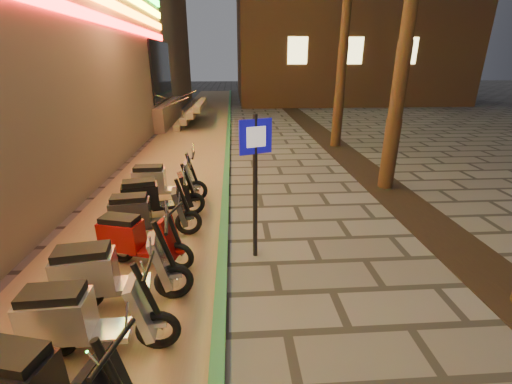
{
  "coord_description": "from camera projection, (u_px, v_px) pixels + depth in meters",
  "views": [
    {
      "loc": [
        -0.65,
        -1.83,
        3.36
      ],
      "look_at": [
        -0.28,
        3.75,
        1.2
      ],
      "focal_mm": 24.0,
      "sensor_mm": 36.0,
      "label": 1
    }
  ],
  "objects": [
    {
      "name": "scooter_7",
      "position": [
        108.0,
        273.0,
        4.8
      ],
      "size": [
        1.87,
        0.77,
        1.31
      ],
      "rotation": [
        0.0,
        0.0,
        0.15
      ],
      "color": "black",
      "rests_on": "ground"
    },
    {
      "name": "green_curb",
      "position": [
        227.0,
        160.0,
        12.19
      ],
      "size": [
        0.18,
        60.0,
        0.1
      ],
      "primitive_type": "cube",
      "color": "#2A723D",
      "rests_on": "ground"
    },
    {
      "name": "planting_strip",
      "position": [
        421.0,
        217.0,
        7.83
      ],
      "size": [
        1.2,
        40.0,
        0.02
      ],
      "primitive_type": "cube",
      "color": "black",
      "rests_on": "ground"
    },
    {
      "name": "parking_strip",
      "position": [
        179.0,
        162.0,
        12.1
      ],
      "size": [
        3.4,
        60.0,
        0.01
      ],
      "primitive_type": "cube",
      "color": "#8C7251",
      "rests_on": "ground"
    },
    {
      "name": "scooter_10",
      "position": [
        154.0,
        197.0,
        7.53
      ],
      "size": [
        1.78,
        0.86,
        1.25
      ],
      "rotation": [
        0.0,
        0.0,
        0.24
      ],
      "color": "black",
      "rests_on": "ground"
    },
    {
      "name": "scooter_11",
      "position": [
        161.0,
        182.0,
        8.46
      ],
      "size": [
        1.79,
        0.63,
        1.26
      ],
      "rotation": [
        0.0,
        0.0,
        0.04
      ],
      "color": "black",
      "rests_on": "ground"
    },
    {
      "name": "scooter_8",
      "position": [
        135.0,
        239.0,
        5.85
      ],
      "size": [
        1.65,
        0.84,
        1.17
      ],
      "rotation": [
        0.0,
        0.0,
        -0.27
      ],
      "color": "black",
      "rests_on": "ground"
    },
    {
      "name": "pedestrian_sign",
      "position": [
        255.0,
        169.0,
        5.71
      ],
      "size": [
        0.54,
        0.23,
        2.57
      ],
      "rotation": [
        0.0,
        0.0,
        0.36
      ],
      "color": "black",
      "rests_on": "ground"
    },
    {
      "name": "scooter_9",
      "position": [
        145.0,
        214.0,
        6.72
      ],
      "size": [
        1.75,
        0.68,
        1.23
      ],
      "rotation": [
        0.0,
        0.0,
        0.12
      ],
      "color": "black",
      "rests_on": "ground"
    },
    {
      "name": "scooter_6",
      "position": [
        83.0,
        318.0,
        4.0
      ],
      "size": [
        1.77,
        0.62,
        1.25
      ],
      "rotation": [
        0.0,
        0.0,
        0.05
      ],
      "color": "black",
      "rests_on": "ground"
    }
  ]
}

